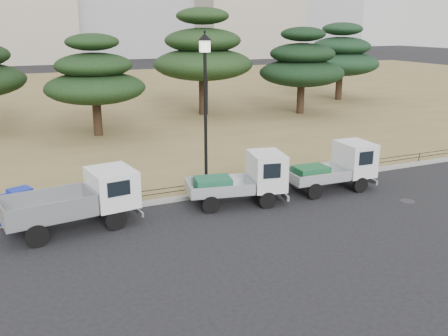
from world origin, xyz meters
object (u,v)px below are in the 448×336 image
truck_kei_front (244,179)px  street_lamp (205,87)px  truck_kei_rear (336,167)px  tarp_pile (13,205)px  truck_large (79,199)px

truck_kei_front → street_lamp: bearing=129.9°
truck_kei_rear → tarp_pile: bearing=173.5°
truck_kei_front → street_lamp: (-0.90, 1.62, 3.39)m
truck_kei_front → truck_kei_rear: bearing=10.0°
truck_kei_front → truck_large: bearing=-170.3°
truck_kei_rear → tarp_pile: truck_kei_rear is taller
truck_kei_rear → street_lamp: size_ratio=0.61×
truck_large → street_lamp: (5.26, 1.51, 3.31)m
truck_kei_front → truck_kei_rear: truck_kei_front is taller
truck_large → truck_kei_front: (6.16, -0.11, -0.08)m
truck_kei_rear → street_lamp: (-5.17, 1.68, 3.40)m
truck_kei_rear → tarp_pile: (-12.50, 1.84, -0.41)m
truck_large → street_lamp: 6.40m
truck_kei_front → tarp_pile: (-8.23, 1.78, -0.41)m
street_lamp → tarp_pile: bearing=178.7°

